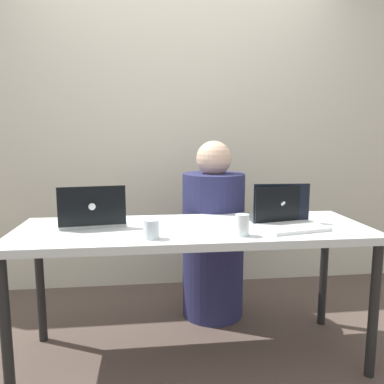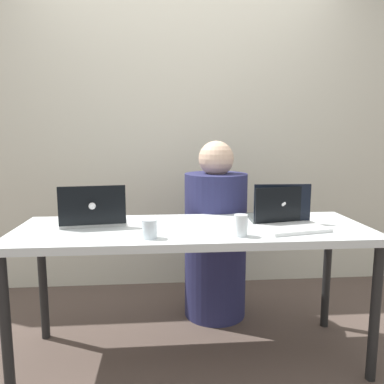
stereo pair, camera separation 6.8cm
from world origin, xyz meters
The scene contains 9 objects.
ground_plane centered at (0.00, 0.00, 0.00)m, with size 12.00×12.00×0.00m, color brown.
back_wall centered at (0.00, 1.14, 1.19)m, with size 4.91×0.10×2.38m, color beige.
desk centered at (0.00, 0.00, 0.69)m, with size 1.89×0.65×0.76m.
person_at_center centered at (0.20, 0.51, 0.54)m, with size 0.50×0.50×1.21m.
laptop_back_left centered at (-0.54, 0.09, 0.81)m, with size 0.38×0.29×0.23m.
laptop_front_right centered at (0.51, -0.07, 0.80)m, with size 0.37×0.28×0.21m.
laptop_back_right centered at (0.50, 0.10, 0.81)m, with size 0.32×0.27×0.22m.
water_glass_right centered at (0.22, -0.21, 0.80)m, with size 0.07×0.07×0.11m.
water_glass_left centered at (-0.23, -0.21, 0.80)m, with size 0.07×0.07×0.09m.
Camera 1 is at (-0.23, -1.95, 1.24)m, focal length 35.00 mm.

